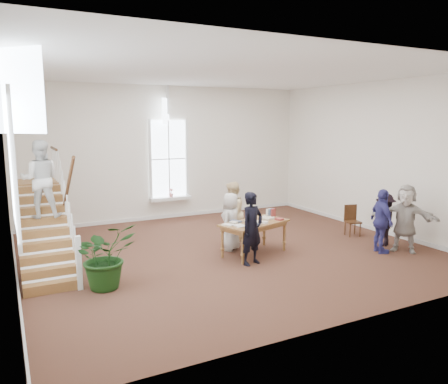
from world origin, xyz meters
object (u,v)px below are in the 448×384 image
woman_cluster_a (382,221)px  library_table (254,225)px  woman_cluster_b (385,220)px  person_yellow (232,213)px  woman_cluster_c (405,218)px  floor_plant (105,256)px  side_chair (352,219)px  police_officer (252,229)px  elderly_woman (231,222)px

woman_cluster_a → library_table: bearing=82.7°
woman_cluster_b → person_yellow: bearing=-58.7°
library_table → woman_cluster_a: (2.93, -1.36, 0.08)m
library_table → person_yellow: 1.10m
woman_cluster_c → floor_plant: 7.43m
floor_plant → side_chair: size_ratio=1.48×
person_yellow → woman_cluster_c: bearing=99.1°
woman_cluster_b → side_chair: bearing=-117.9°
police_officer → elderly_woman: (0.10, 1.25, -0.11)m
police_officer → woman_cluster_c: 4.10m
floor_plant → police_officer: bearing=-1.1°
woman_cluster_b → floor_plant: size_ratio=1.06×
library_table → person_yellow: (-0.06, 1.10, 0.11)m
library_table → side_chair: size_ratio=2.17×
person_yellow → woman_cluster_c: (3.60, -2.66, 0.02)m
elderly_woman → floor_plant: bearing=-19.6°
elderly_woman → side_chair: size_ratio=1.67×
police_officer → woman_cluster_b: police_officer is taller
floor_plant → side_chair: bearing=6.8°
woman_cluster_a → person_yellow: bearing=68.1°
person_yellow → woman_cluster_a: size_ratio=1.04×
person_yellow → woman_cluster_a: bearing=96.1°
woman_cluster_b → floor_plant: bearing=-32.0°
woman_cluster_c → floor_plant: (-7.37, 0.98, -0.21)m
floor_plant → side_chair: floor_plant is taller
person_yellow → woman_cluster_b: bearing=106.3°
police_officer → woman_cluster_c: size_ratio=0.98×
woman_cluster_b → side_chair: 1.22m
person_yellow → side_chair: (3.56, -0.81, -0.36)m
police_officer → person_yellow: police_officer is taller
library_table → woman_cluster_b: 3.65m
library_table → side_chair: 3.52m
woman_cluster_a → woman_cluster_b: size_ratio=1.16×
person_yellow → woman_cluster_c: 4.47m
elderly_woman → police_officer: bearing=46.9°
library_table → police_officer: (-0.46, -0.65, 0.12)m
side_chair → floor_plant: bearing=-157.6°
police_officer → woman_cluster_c: (4.00, -0.91, 0.01)m
elderly_woman → woman_cluster_c: 4.46m
elderly_woman → person_yellow: person_yellow is taller
elderly_woman → woman_cluster_a: woman_cluster_a is taller
side_chair → woman_cluster_c: bearing=-73.0°
woman_cluster_b → side_chair: woman_cluster_b is taller
woman_cluster_a → woman_cluster_c: woman_cluster_c is taller
elderly_woman → woman_cluster_c: (3.90, -2.16, 0.12)m
woman_cluster_c → side_chair: bearing=146.2°
elderly_woman → woman_cluster_a: size_ratio=0.91×
library_table → person_yellow: person_yellow is taller
library_table → elderly_woman: 0.69m
woman_cluster_b → woman_cluster_c: woman_cluster_c is taller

